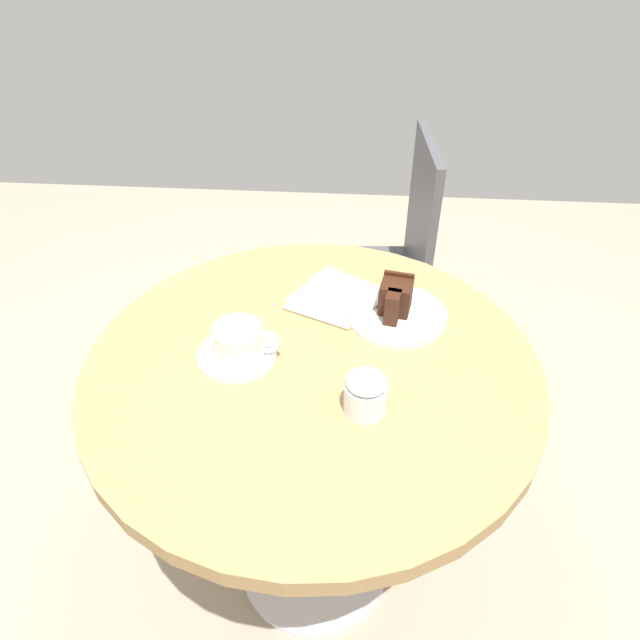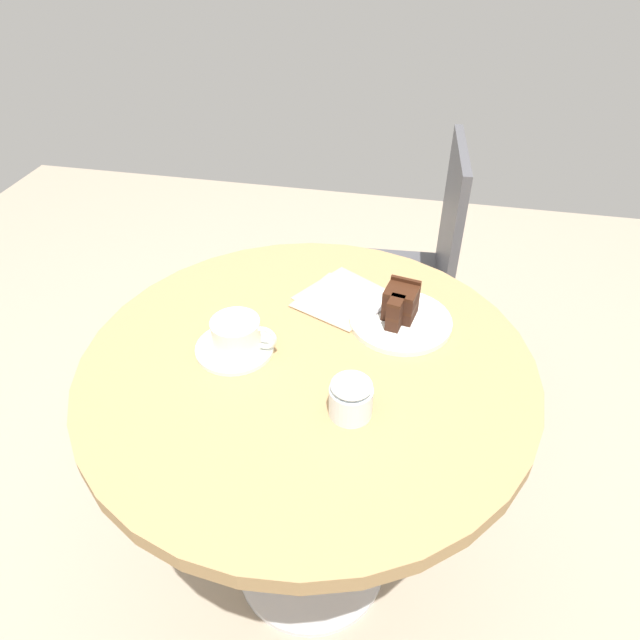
# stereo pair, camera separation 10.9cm
# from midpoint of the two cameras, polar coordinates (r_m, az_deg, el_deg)

# --- Properties ---
(ground_plane) EXTENTS (4.40, 4.40, 0.01)m
(ground_plane) POSITION_cam_midpoint_polar(r_m,az_deg,el_deg) (1.64, 1.17, -23.22)
(ground_plane) COLOR gray
(ground_plane) RESTS_ON ground
(cafe_table) EXTENTS (0.85, 0.85, 0.72)m
(cafe_table) POSITION_cam_midpoint_polar(r_m,az_deg,el_deg) (1.14, 1.56, -8.32)
(cafe_table) COLOR #A37F51
(cafe_table) RESTS_ON ground
(saucer) EXTENTS (0.15, 0.15, 0.01)m
(saucer) POSITION_cam_midpoint_polar(r_m,az_deg,el_deg) (1.08, -5.69, -2.91)
(saucer) COLOR silver
(saucer) RESTS_ON cafe_table
(coffee_cup) EXTENTS (0.12, 0.09, 0.06)m
(coffee_cup) POSITION_cam_midpoint_polar(r_m,az_deg,el_deg) (1.06, -5.45, -1.62)
(coffee_cup) COLOR silver
(coffee_cup) RESTS_ON saucer
(teaspoon) EXTENTS (0.05, 0.09, 0.00)m
(teaspoon) POSITION_cam_midpoint_polar(r_m,az_deg,el_deg) (1.12, -6.86, -1.11)
(teaspoon) COLOR silver
(teaspoon) RESTS_ON saucer
(cake_plate) EXTENTS (0.20, 0.20, 0.01)m
(cake_plate) POSITION_cam_midpoint_polar(r_m,az_deg,el_deg) (1.16, 10.72, -0.19)
(cake_plate) COLOR silver
(cake_plate) RESTS_ON cafe_table
(cake_slice) EXTENTS (0.07, 0.10, 0.07)m
(cake_slice) POSITION_cam_midpoint_polar(r_m,az_deg,el_deg) (1.14, 10.72, 1.52)
(cake_slice) COLOR #381E14
(cake_slice) RESTS_ON cake_plate
(fork) EXTENTS (0.09, 0.13, 0.00)m
(fork) POSITION_cam_midpoint_polar(r_m,az_deg,el_deg) (1.20, 9.96, 1.81)
(fork) COLOR silver
(fork) RESTS_ON cake_plate
(napkin) EXTENTS (0.23, 0.23, 0.00)m
(napkin) POSITION_cam_midpoint_polar(r_m,az_deg,el_deg) (1.21, 4.81, 2.05)
(napkin) COLOR tan
(napkin) RESTS_ON cafe_table
(cafe_chair) EXTENTS (0.41, 0.41, 0.87)m
(cafe_chair) POSITION_cam_midpoint_polar(r_m,az_deg,el_deg) (1.76, 11.24, 5.62)
(cafe_chair) COLOR #4C4C51
(cafe_chair) RESTS_ON ground
(sugar_pot) EXTENTS (0.07, 0.07, 0.08)m
(sugar_pot) POSITION_cam_midpoint_polar(r_m,az_deg,el_deg) (0.95, 6.44, -7.82)
(sugar_pot) COLOR silver
(sugar_pot) RESTS_ON cafe_table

